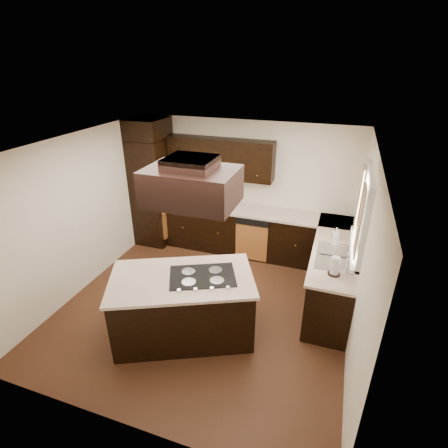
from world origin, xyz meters
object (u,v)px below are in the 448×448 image
(oven_column, at_px, (153,192))
(spice_rack, at_px, (216,201))
(range_hood, at_px, (192,186))
(island, at_px, (183,307))

(oven_column, distance_m, spice_rack, 1.33)
(oven_column, height_order, range_hood, range_hood)
(spice_rack, bearing_deg, oven_column, 171.78)
(range_hood, relative_size, spice_rack, 3.40)
(island, relative_size, spice_rack, 5.80)
(island, bearing_deg, spice_rack, 74.49)
(spice_rack, bearing_deg, range_hood, -84.82)
(island, distance_m, spice_rack, 2.46)
(spice_rack, bearing_deg, island, -88.97)
(island, relative_size, range_hood, 1.71)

